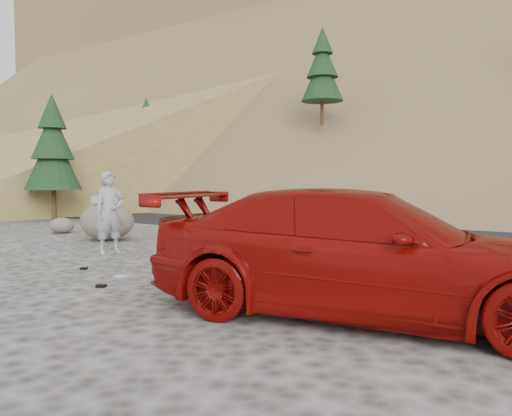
# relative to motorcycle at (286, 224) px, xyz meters

# --- Properties ---
(ground) EXTENTS (140.00, 140.00, 0.00)m
(ground) POSITION_rel_motorcycle_xyz_m (-0.43, -3.50, -0.51)
(ground) COLOR #3C3A37
(ground) RESTS_ON ground
(road) EXTENTS (120.00, 7.00, 0.05)m
(road) POSITION_rel_motorcycle_xyz_m (-0.43, 5.50, -0.51)
(road) COLOR black
(road) RESTS_ON ground
(hillside) EXTENTS (120.00, 73.00, 46.72)m
(hillside) POSITION_rel_motorcycle_xyz_m (-0.47, 37.37, 10.57)
(hillside) COLOR brown
(hillside) RESTS_ON ground
(conifer_verge) EXTENTS (2.20, 2.20, 5.04)m
(conifer_verge) POSITION_rel_motorcycle_xyz_m (-11.43, 1.00, 2.38)
(conifer_verge) COLOR #352213
(conifer_verge) RESTS_ON ground
(motorcycle) EXTENTS (1.97, 0.84, 1.19)m
(motorcycle) POSITION_rel_motorcycle_xyz_m (0.00, 0.00, 0.00)
(motorcycle) COLOR black
(motorcycle) RESTS_ON ground
(man) EXTENTS (0.61, 0.76, 1.81)m
(man) POSITION_rel_motorcycle_xyz_m (-2.38, -3.57, -0.51)
(man) COLOR #9B9BA0
(man) RESTS_ON ground
(red_car) EXTENTS (5.53, 3.08, 1.52)m
(red_car) POSITION_rel_motorcycle_xyz_m (4.20, -5.16, -0.51)
(red_car) COLOR maroon
(red_car) RESTS_ON ground
(boulder) EXTENTS (1.96, 1.85, 1.19)m
(boulder) POSITION_rel_motorcycle_xyz_m (-4.44, -2.00, 0.01)
(boulder) COLOR #59544C
(boulder) RESTS_ON ground
(small_rock) EXTENTS (0.98, 0.93, 0.47)m
(small_rock) POSITION_rel_motorcycle_xyz_m (-6.97, -1.68, -0.27)
(small_rock) COLOR #59544C
(small_rock) RESTS_ON ground
(gear_white_cloth) EXTENTS (0.56, 0.55, 0.01)m
(gear_white_cloth) POSITION_rel_motorcycle_xyz_m (0.42, -4.66, -0.50)
(gear_white_cloth) COLOR white
(gear_white_cloth) RESTS_ON ground
(gear_blue_mat) EXTENTS (0.46, 0.20, 0.18)m
(gear_blue_mat) POSITION_rel_motorcycle_xyz_m (2.23, -4.74, -0.42)
(gear_blue_mat) COLOR navy
(gear_blue_mat) RESTS_ON ground
(gear_bottle) EXTENTS (0.10, 0.10, 0.21)m
(gear_bottle) POSITION_rel_motorcycle_xyz_m (1.94, -4.78, -0.40)
(gear_bottle) COLOR navy
(gear_bottle) RESTS_ON ground
(gear_funnel) EXTENTS (0.15, 0.15, 0.16)m
(gear_funnel) POSITION_rel_motorcycle_xyz_m (3.41, -5.64, -0.43)
(gear_funnel) COLOR #B8140C
(gear_funnel) RESTS_ON ground
(gear_glove_a) EXTENTS (0.17, 0.15, 0.04)m
(gear_glove_a) POSITION_rel_motorcycle_xyz_m (0.32, -5.93, -0.49)
(gear_glove_a) COLOR black
(gear_glove_a) RESTS_ON ground
(gear_glove_b) EXTENTS (0.14, 0.12, 0.04)m
(gear_glove_b) POSITION_rel_motorcycle_xyz_m (-1.16, -5.15, -0.49)
(gear_glove_b) COLOR black
(gear_glove_b) RESTS_ON ground
(gear_blue_cloth) EXTENTS (0.27, 0.20, 0.01)m
(gear_blue_cloth) POSITION_rel_motorcycle_xyz_m (-0.09, -5.20, -0.50)
(gear_blue_cloth) COLOR #92B8E3
(gear_blue_cloth) RESTS_ON ground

